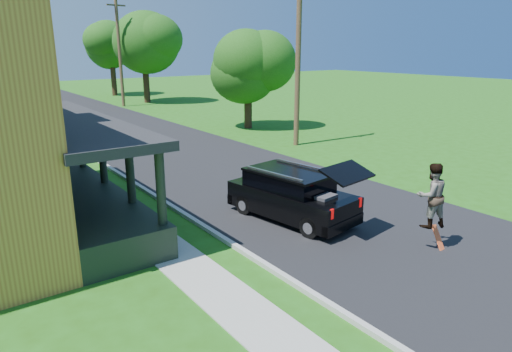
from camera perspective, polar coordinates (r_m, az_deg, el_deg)
ground at (r=14.53m, az=12.52°, el=-5.82°), size 140.00×140.00×0.00m
street at (r=31.07m, az=-16.06°, el=5.47°), size 8.00×120.00×0.02m
curb at (r=29.98m, az=-23.34°, el=4.43°), size 0.15×120.00×0.12m
sidewalk at (r=29.70m, az=-26.25°, el=3.99°), size 1.30×120.00×0.03m
black_suv at (r=14.33m, az=4.49°, el=-2.38°), size 2.35×4.70×2.09m
skateboarder at (r=12.81m, az=21.09°, el=-2.28°), size 1.02×0.91×1.75m
skateboard at (r=13.39m, az=21.80°, el=-7.31°), size 0.31×0.45×0.67m
tree_right_near at (r=30.48m, az=-1.11°, el=14.11°), size 4.76×4.61×6.86m
tree_right_mid at (r=46.36m, az=-13.95°, el=16.27°), size 7.04×7.17×9.22m
tree_right_far at (r=54.06m, az=-17.76°, el=15.49°), size 6.42×6.05×8.25m
utility_pole_near at (r=25.02m, az=5.32°, el=15.95°), size 1.77×0.44×10.36m
utility_pole_far at (r=43.86m, az=-16.69°, el=14.68°), size 1.76×0.39×9.41m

